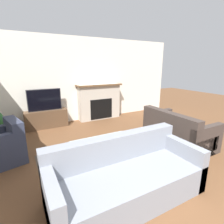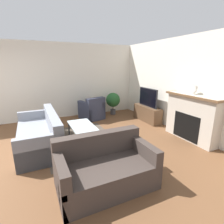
{
  "view_description": "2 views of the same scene",
  "coord_description": "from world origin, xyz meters",
  "px_view_note": "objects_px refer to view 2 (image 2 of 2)",
  "views": [
    {
      "loc": [
        -1.42,
        -0.5,
        1.82
      ],
      "look_at": [
        0.46,
        2.94,
        0.77
      ],
      "focal_mm": 28.0,
      "sensor_mm": 36.0,
      "label": 1
    },
    {
      "loc": [
        4.09,
        1.18,
        1.95
      ],
      "look_at": [
        0.04,
        3.08,
        0.72
      ],
      "focal_mm": 28.0,
      "sensor_mm": 36.0,
      "label": 2
    }
  ],
  "objects_px": {
    "couch_loveseat": "(105,169)",
    "mantel_clock": "(193,89)",
    "armchair_by_window": "(92,111)",
    "coffee_table": "(83,127)",
    "tv": "(148,97)",
    "potted_plant": "(113,100)",
    "couch_sectional": "(40,135)"
  },
  "relations": [
    {
      "from": "tv",
      "to": "potted_plant",
      "type": "xyz_separation_m",
      "value": [
        -1.28,
        -0.73,
        -0.28
      ]
    },
    {
      "from": "couch_sectional",
      "to": "tv",
      "type": "bearing_deg",
      "value": 98.49
    },
    {
      "from": "couch_sectional",
      "to": "mantel_clock",
      "type": "bearing_deg",
      "value": 71.98
    },
    {
      "from": "coffee_table",
      "to": "potted_plant",
      "type": "relative_size",
      "value": 1.35
    },
    {
      "from": "armchair_by_window",
      "to": "mantel_clock",
      "type": "xyz_separation_m",
      "value": [
        2.77,
        1.77,
        1.04
      ]
    },
    {
      "from": "potted_plant",
      "to": "mantel_clock",
      "type": "bearing_deg",
      "value": 15.24
    },
    {
      "from": "tv",
      "to": "armchair_by_window",
      "type": "relative_size",
      "value": 1.02
    },
    {
      "from": "couch_sectional",
      "to": "couch_loveseat",
      "type": "relative_size",
      "value": 1.39
    },
    {
      "from": "armchair_by_window",
      "to": "mantel_clock",
      "type": "distance_m",
      "value": 3.45
    },
    {
      "from": "mantel_clock",
      "to": "armchair_by_window",
      "type": "bearing_deg",
      "value": -147.33
    },
    {
      "from": "coffee_table",
      "to": "mantel_clock",
      "type": "height_order",
      "value": "mantel_clock"
    },
    {
      "from": "couch_loveseat",
      "to": "coffee_table",
      "type": "distance_m",
      "value": 1.86
    },
    {
      "from": "armchair_by_window",
      "to": "potted_plant",
      "type": "height_order",
      "value": "potted_plant"
    },
    {
      "from": "couch_loveseat",
      "to": "mantel_clock",
      "type": "height_order",
      "value": "mantel_clock"
    },
    {
      "from": "couch_loveseat",
      "to": "potted_plant",
      "type": "height_order",
      "value": "potted_plant"
    },
    {
      "from": "potted_plant",
      "to": "couch_sectional",
      "type": "bearing_deg",
      "value": -57.26
    },
    {
      "from": "coffee_table",
      "to": "potted_plant",
      "type": "distance_m",
      "value": 2.67
    },
    {
      "from": "couch_loveseat",
      "to": "mantel_clock",
      "type": "bearing_deg",
      "value": 16.28
    },
    {
      "from": "couch_sectional",
      "to": "potted_plant",
      "type": "height_order",
      "value": "potted_plant"
    },
    {
      "from": "couch_sectional",
      "to": "potted_plant",
      "type": "bearing_deg",
      "value": 122.74
    },
    {
      "from": "couch_sectional",
      "to": "armchair_by_window",
      "type": "xyz_separation_m",
      "value": [
        -1.58,
        1.86,
        0.02
      ]
    },
    {
      "from": "couch_sectional",
      "to": "mantel_clock",
      "type": "distance_m",
      "value": 3.97
    },
    {
      "from": "couch_sectional",
      "to": "potted_plant",
      "type": "distance_m",
      "value": 3.37
    },
    {
      "from": "tv",
      "to": "coffee_table",
      "type": "relative_size",
      "value": 0.8
    },
    {
      "from": "armchair_by_window",
      "to": "coffee_table",
      "type": "relative_size",
      "value": 0.79
    },
    {
      "from": "armchair_by_window",
      "to": "mantel_clock",
      "type": "relative_size",
      "value": 3.44
    },
    {
      "from": "coffee_table",
      "to": "mantel_clock",
      "type": "relative_size",
      "value": 4.38
    },
    {
      "from": "couch_loveseat",
      "to": "armchair_by_window",
      "type": "relative_size",
      "value": 1.68
    },
    {
      "from": "couch_loveseat",
      "to": "armchair_by_window",
      "type": "bearing_deg",
      "value": 74.42
    },
    {
      "from": "couch_sectional",
      "to": "mantel_clock",
      "type": "xyz_separation_m",
      "value": [
        1.18,
        3.64,
        1.06
      ]
    },
    {
      "from": "couch_loveseat",
      "to": "potted_plant",
      "type": "xyz_separation_m",
      "value": [
        -3.81,
        1.96,
        0.27
      ]
    },
    {
      "from": "tv",
      "to": "potted_plant",
      "type": "relative_size",
      "value": 1.08
    }
  ]
}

